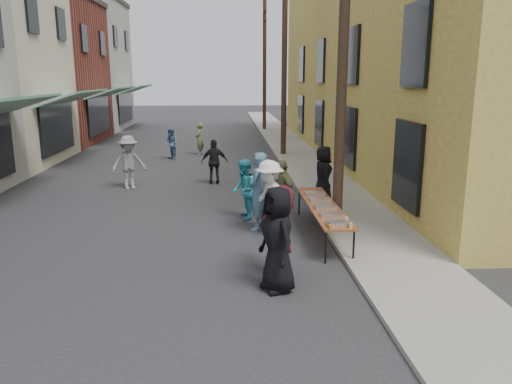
{
  "coord_description": "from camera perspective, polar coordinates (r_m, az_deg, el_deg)",
  "views": [
    {
      "loc": [
        1.49,
        -9.11,
        3.75
      ],
      "look_at": [
        2.14,
        1.51,
        1.3
      ],
      "focal_mm": 35.0,
      "sensor_mm": 36.0,
      "label": 1
    }
  ],
  "objects": [
    {
      "name": "catering_tray_foil_d",
      "position": [
        12.46,
        7.3,
        -0.88
      ],
      "size": [
        0.5,
        0.33,
        0.08
      ],
      "primitive_type": "cube",
      "color": "#B2B2B7",
      "rests_on": "serving_table"
    },
    {
      "name": "server",
      "position": [
        14.84,
        7.69,
        1.97
      ],
      "size": [
        0.55,
        0.84,
        1.7
      ],
      "primitive_type": "imported",
      "rotation": [
        0.0,
        0.0,
        1.59
      ],
      "color": "black",
      "rests_on": "sidewalk"
    },
    {
      "name": "guest_front_e",
      "position": [
        12.82,
        2.95,
        -0.07
      ],
      "size": [
        0.85,
        1.09,
        1.72
      ],
      "primitive_type": "imported",
      "rotation": [
        0.0,
        0.0,
        -1.07
      ],
      "color": "#63683C",
      "rests_on": "ground"
    },
    {
      "name": "condiment_jar_c",
      "position": [
        10.38,
        8.29,
        -3.74
      ],
      "size": [
        0.07,
        0.07,
        0.08
      ],
      "primitive_type": "cylinder",
      "color": "#A57F26",
      "rests_on": "serving_table"
    },
    {
      "name": "passerby_far",
      "position": [
        23.52,
        -9.69,
        5.45
      ],
      "size": [
        0.83,
        0.9,
        1.49
      ],
      "primitive_type": "imported",
      "rotation": [
        0.0,
        0.0,
        5.2
      ],
      "color": "#4B6A92",
      "rests_on": "ground"
    },
    {
      "name": "sidewalk",
      "position": [
        24.65,
        4.74,
        4.3
      ],
      "size": [
        2.2,
        60.0,
        0.1
      ],
      "primitive_type": "cube",
      "color": "gray",
      "rests_on": "ground"
    },
    {
      "name": "serving_table",
      "position": [
        12.1,
        7.64,
        -1.69
      ],
      "size": [
        0.7,
        4.0,
        0.75
      ],
      "color": "brown",
      "rests_on": "ground"
    },
    {
      "name": "condiment_jar_b",
      "position": [
        10.29,
        8.4,
        -3.9
      ],
      "size": [
        0.07,
        0.07,
        0.08
      ],
      "primitive_type": "cylinder",
      "color": "#A57F26",
      "rests_on": "serving_table"
    },
    {
      "name": "guest_front_c",
      "position": [
        13.34,
        -1.4,
        0.26
      ],
      "size": [
        0.63,
        0.81,
        1.63
      ],
      "primitive_type": "imported",
      "rotation": [
        0.0,
        0.0,
        -1.55
      ],
      "color": "teal",
      "rests_on": "ground"
    },
    {
      "name": "cup_stack",
      "position": [
        10.33,
        10.75,
        -3.8
      ],
      "size": [
        0.08,
        0.08,
        0.12
      ],
      "primitive_type": "cylinder",
      "color": "tan",
      "rests_on": "serving_table"
    },
    {
      "name": "catering_tray_buns",
      "position": [
        11.79,
        7.92,
        -1.69
      ],
      "size": [
        0.5,
        0.33,
        0.08
      ],
      "primitive_type": "cube",
      "color": "tan",
      "rests_on": "serving_table"
    },
    {
      "name": "passerby_mid",
      "position": [
        17.9,
        -4.77,
        3.46
      ],
      "size": [
        0.96,
        0.43,
        1.61
      ],
      "primitive_type": "imported",
      "rotation": [
        0.0,
        0.0,
        3.18
      ],
      "color": "black",
      "rests_on": "ground"
    },
    {
      "name": "guest_queue_back",
      "position": [
        9.53,
        2.75,
        -4.46
      ],
      "size": [
        0.64,
        1.7,
        1.8
      ],
      "primitive_type": "imported",
      "rotation": [
        0.0,
        0.0,
        -1.5
      ],
      "color": "maroon",
      "rests_on": "ground"
    },
    {
      "name": "utility_pole_near",
      "position": [
        12.46,
        9.95,
        16.23
      ],
      "size": [
        0.26,
        0.26,
        9.0
      ],
      "primitive_type": "cylinder",
      "color": "#2D2116",
      "rests_on": "ground"
    },
    {
      "name": "building_ochre",
      "position": [
        25.06,
        19.76,
        15.1
      ],
      "size": [
        10.0,
        28.0,
        10.0
      ],
      "primitive_type": "cube",
      "color": "olive",
      "rests_on": "ground"
    },
    {
      "name": "guest_front_d",
      "position": [
        11.86,
        1.54,
        -0.78
      ],
      "size": [
        1.12,
        1.38,
        1.86
      ],
      "primitive_type": "imported",
      "rotation": [
        0.0,
        0.0,
        -1.15
      ],
      "color": "white",
      "rests_on": "ground"
    },
    {
      "name": "passerby_right",
      "position": [
        24.83,
        -6.46,
        6.04
      ],
      "size": [
        0.47,
        0.63,
        1.57
      ],
      "primitive_type": "imported",
      "rotation": [
        0.0,
        0.0,
        4.53
      ],
      "color": "#5D6E40",
      "rests_on": "ground"
    },
    {
      "name": "utility_pole_far",
      "position": [
        36.23,
        0.98,
        14.17
      ],
      "size": [
        0.26,
        0.26,
        9.0
      ],
      "primitive_type": "cylinder",
      "color": "#2D2116",
      "rests_on": "ground"
    },
    {
      "name": "condiment_jar_a",
      "position": [
        10.2,
        8.52,
        -4.06
      ],
      "size": [
        0.07,
        0.07,
        0.08
      ],
      "primitive_type": "cylinder",
      "color": "#A57F26",
      "rests_on": "serving_table"
    },
    {
      "name": "guest_front_a",
      "position": [
        8.86,
        2.48,
        -5.42
      ],
      "size": [
        0.9,
        1.09,
        1.92
      ],
      "primitive_type": "imported",
      "rotation": [
        0.0,
        0.0,
        -1.2
      ],
      "color": "black",
      "rests_on": "ground"
    },
    {
      "name": "guest_front_b",
      "position": [
        12.43,
        0.2,
        0.08
      ],
      "size": [
        0.65,
        0.82,
        1.96
      ],
      "primitive_type": "imported",
      "rotation": [
        0.0,
        0.0,
        -1.87
      ],
      "color": "#486C8B",
      "rests_on": "ground"
    },
    {
      "name": "catering_tray_buns_end",
      "position": [
        13.13,
        6.73,
        -0.15
      ],
      "size": [
        0.5,
        0.33,
        0.08
      ],
      "primitive_type": "cube",
      "color": "tan",
      "rests_on": "serving_table"
    },
    {
      "name": "utility_pole_mid",
      "position": [
        24.29,
        3.26,
        14.73
      ],
      "size": [
        0.26,
        0.26,
        9.0
      ],
      "primitive_type": "cylinder",
      "color": "#2D2116",
      "rests_on": "ground"
    },
    {
      "name": "catering_tray_sausage",
      "position": [
        10.52,
        9.36,
        -3.55
      ],
      "size": [
        0.5,
        0.33,
        0.08
      ],
      "primitive_type": "cube",
      "color": "maroon",
      "rests_on": "serving_table"
    },
    {
      "name": "passerby_left",
      "position": [
        17.58,
        -14.34,
        3.3
      ],
      "size": [
        1.36,
        1.09,
        1.83
      ],
      "primitive_type": "imported",
      "rotation": [
        0.0,
        0.0,
        0.4
      ],
      "color": "gray",
      "rests_on": "ground"
    },
    {
      "name": "catering_tray_foil_b",
      "position": [
        11.13,
        8.63,
        -2.6
      ],
      "size": [
        0.5,
        0.33,
        0.08
      ],
      "primitive_type": "cube",
      "color": "#B2B2B7",
      "rests_on": "serving_table"
    },
    {
      "name": "ground",
      "position": [
        9.97,
        -11.98,
        -9.44
      ],
      "size": [
        120.0,
        120.0,
        0.0
      ],
      "primitive_type": "plane",
      "color": "#28282B",
      "rests_on": "ground"
    }
  ]
}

